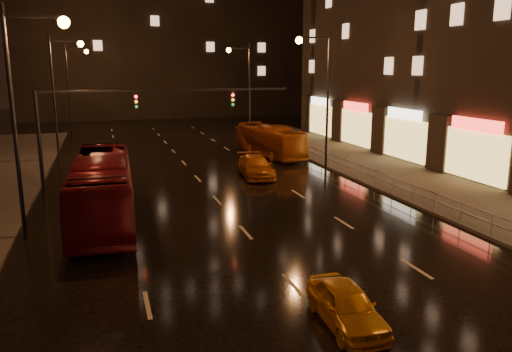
% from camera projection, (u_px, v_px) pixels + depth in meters
% --- Properties ---
extents(ground, '(140.00, 140.00, 0.00)m').
position_uv_depth(ground, '(203.00, 185.00, 32.36)').
color(ground, black).
rests_on(ground, ground).
extents(sidewalk_right, '(7.00, 70.00, 0.15)m').
position_uv_depth(sidewalk_right, '(429.00, 187.00, 31.56)').
color(sidewalk_right, '#38332D').
rests_on(sidewalk_right, ground).
extents(traffic_signal, '(15.31, 0.32, 6.20)m').
position_uv_depth(traffic_signal, '(119.00, 114.00, 29.90)').
color(traffic_signal, black).
rests_on(traffic_signal, ground).
extents(railing_right, '(0.05, 56.00, 1.00)m').
position_uv_depth(railing_right, '(360.00, 168.00, 33.24)').
color(railing_right, '#99999E').
rests_on(railing_right, sidewalk_right).
extents(bus_red, '(3.10, 11.77, 3.26)m').
position_uv_depth(bus_red, '(102.00, 189.00, 24.51)').
color(bus_red, '#5C0D16').
rests_on(bus_red, ground).
extents(bus_curb, '(3.45, 9.70, 2.64)m').
position_uv_depth(bus_curb, '(270.00, 141.00, 42.79)').
color(bus_curb, '#AE4F11').
rests_on(bus_curb, ground).
extents(taxi_near, '(1.64, 3.69, 1.23)m').
position_uv_depth(taxi_near, '(346.00, 305.00, 14.63)').
color(taxi_near, orange).
rests_on(taxi_near, ground).
extents(taxi_far, '(2.42, 5.10, 1.44)m').
position_uv_depth(taxi_far, '(255.00, 166.00, 34.76)').
color(taxi_far, '#B95B11').
rests_on(taxi_far, ground).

